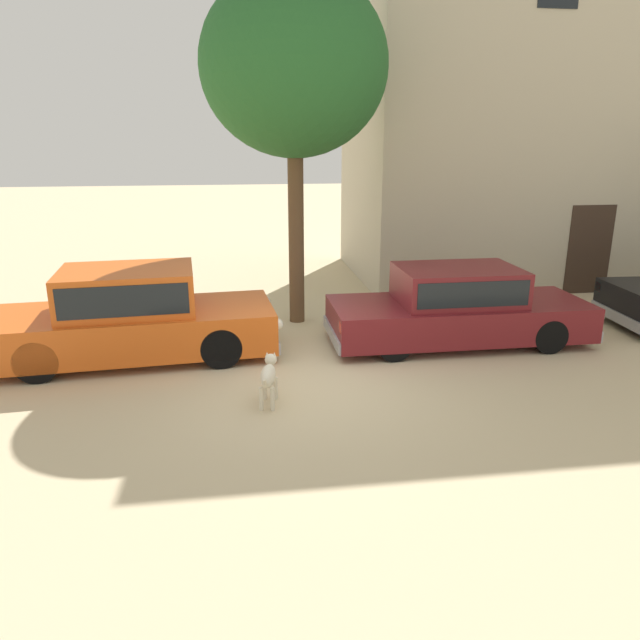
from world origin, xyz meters
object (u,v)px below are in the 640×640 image
at_px(acacia_tree_left, 294,67).
at_px(parked_sedan_second, 458,306).
at_px(parked_sedan_nearest, 132,315).
at_px(stray_dog_spotted, 269,375).

bearing_deg(acacia_tree_left, parked_sedan_second, -32.46).
bearing_deg(acacia_tree_left, parked_sedan_nearest, -150.18).
xyz_separation_m(parked_sedan_second, stray_dog_spotted, (-3.56, -2.13, -0.27)).
height_order(stray_dog_spotted, acacia_tree_left, acacia_tree_left).
bearing_deg(parked_sedan_nearest, acacia_tree_left, 25.36).
distance_m(parked_sedan_nearest, stray_dog_spotted, 3.08).
relative_size(parked_sedan_second, stray_dog_spotted, 5.06).
relative_size(parked_sedan_nearest, acacia_tree_left, 0.76).
xyz_separation_m(stray_dog_spotted, acacia_tree_left, (0.82, 3.87, 4.40)).
height_order(parked_sedan_nearest, stray_dog_spotted, parked_sedan_nearest).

